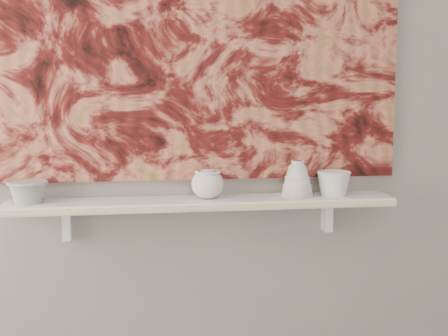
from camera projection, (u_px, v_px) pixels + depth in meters
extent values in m
plane|color=gray|center=(199.00, 82.00, 2.30)|extent=(3.60, 0.00, 3.60)
cube|color=white|center=(203.00, 203.00, 2.26)|extent=(1.40, 0.18, 0.03)
cube|color=beige|center=(206.00, 208.00, 2.17)|extent=(1.40, 0.01, 0.02)
cube|color=white|center=(67.00, 223.00, 2.26)|extent=(0.03, 0.06, 0.12)
cube|color=white|center=(327.00, 215.00, 2.40)|extent=(0.03, 0.06, 0.12)
cube|color=#5D1615|center=(199.00, 29.00, 2.26)|extent=(1.50, 0.02, 1.10)
cube|color=black|center=(319.00, 114.00, 2.35)|extent=(0.09, 0.00, 0.08)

